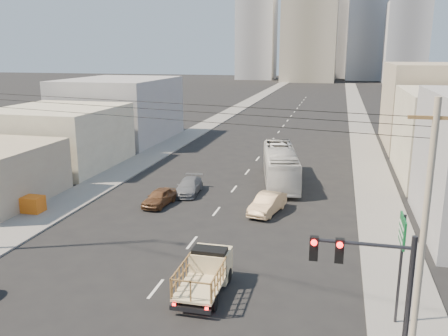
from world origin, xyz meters
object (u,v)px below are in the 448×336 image
at_px(sedan_grey, 189,186).
at_px(utility_pole, 424,233).
at_px(city_bus, 280,165).
at_px(traffic_signal, 375,290).
at_px(sedan_tan, 267,204).
at_px(green_sign, 402,243).
at_px(sedan_brown, 159,197).
at_px(flatbed_pickup, 205,271).
at_px(crate_stack, 31,204).

distance_m(sedan_grey, utility_pole, 24.39).
xyz_separation_m(city_bus, traffic_signal, (6.22, -26.50, 2.50)).
distance_m(sedan_tan, sedan_grey, 7.73).
distance_m(sedan_tan, green_sign, 15.36).
height_order(city_bus, traffic_signal, traffic_signal).
height_order(traffic_signal, green_sign, traffic_signal).
xyz_separation_m(sedan_brown, green_sign, (15.74, -12.86, 3.11)).
bearing_deg(sedan_grey, sedan_tan, -29.15).
height_order(sedan_grey, traffic_signal, traffic_signal).
xyz_separation_m(flatbed_pickup, traffic_signal, (7.30, -5.84, 2.98)).
relative_size(sedan_grey, crate_stack, 2.39).
distance_m(green_sign, crate_stack, 25.96).
xyz_separation_m(flatbed_pickup, city_bus, (1.08, 20.66, 0.48)).
xyz_separation_m(sedan_grey, crate_stack, (-9.66, -7.33, 0.07)).
distance_m(flatbed_pickup, city_bus, 20.69).
bearing_deg(flatbed_pickup, sedan_grey, 110.58).
height_order(green_sign, utility_pole, utility_pole).
bearing_deg(flatbed_pickup, traffic_signal, -38.65).
bearing_deg(sedan_brown, flatbed_pickup, -53.14).
xyz_separation_m(green_sign, crate_stack, (-24.16, 8.98, -3.05)).
bearing_deg(sedan_grey, city_bus, 32.58).
bearing_deg(sedan_brown, city_bus, 53.19).
relative_size(sedan_brown, crate_stack, 2.07).
height_order(sedan_brown, green_sign, green_sign).
bearing_deg(traffic_signal, sedan_brown, 128.77).
xyz_separation_m(sedan_brown, traffic_signal, (14.35, -17.87, 3.44)).
height_order(city_bus, crate_stack, city_bus).
height_order(city_bus, sedan_brown, city_bus).
bearing_deg(sedan_grey, flatbed_pickup, -73.80).
distance_m(traffic_signal, utility_pole, 3.24).
xyz_separation_m(sedan_tan, traffic_signal, (6.09, -18.07, 3.37)).
xyz_separation_m(flatbed_pickup, green_sign, (8.70, -0.83, 2.65)).
xyz_separation_m(sedan_brown, utility_pole, (16.08, -15.36, 4.55)).
distance_m(flatbed_pickup, sedan_brown, 13.95).
bearing_deg(sedan_brown, sedan_grey, 76.69).
height_order(flatbed_pickup, sedan_tan, flatbed_pickup).
bearing_deg(flatbed_pickup, sedan_tan, 84.33).
bearing_deg(traffic_signal, crate_stack, 148.45).
bearing_deg(green_sign, flatbed_pickup, 174.52).
height_order(flatbed_pickup, city_bus, city_bus).
bearing_deg(traffic_signal, flatbed_pickup, 141.35).
xyz_separation_m(traffic_signal, green_sign, (1.39, 5.01, -0.34)).
height_order(sedan_tan, traffic_signal, traffic_signal).
relative_size(city_bus, traffic_signal, 1.88).
bearing_deg(green_sign, sedan_brown, 140.75).
distance_m(city_bus, sedan_grey, 8.68).
xyz_separation_m(sedan_tan, green_sign, (7.48, -13.07, 3.03)).
xyz_separation_m(city_bus, green_sign, (7.61, -21.49, 2.17)).
relative_size(sedan_brown, traffic_signal, 0.62).
bearing_deg(sedan_grey, sedan_brown, -114.18).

